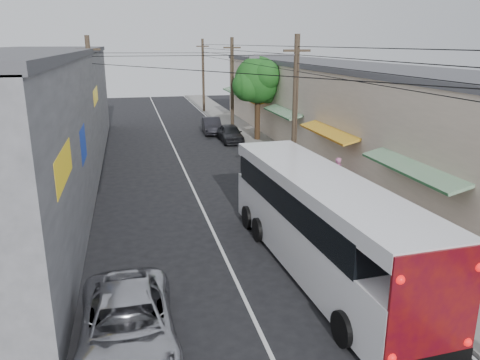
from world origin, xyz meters
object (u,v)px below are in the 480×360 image
object	(u,v)px
jeepney	(128,324)
pedestrian_far	(320,185)
parked_suv	(270,165)
parked_car_far	(212,126)
parked_car_mid	(230,133)
coach_bus	(319,222)
pedestrian_near	(337,174)

from	to	relation	value
jeepney	pedestrian_far	world-z (taller)	pedestrian_far
parked_suv	parked_car_far	size ratio (longest dim) A/B	1.34
jeepney	parked_car_mid	distance (m)	26.27
parked_car_mid	parked_car_far	distance (m)	4.03
coach_bus	jeepney	size ratio (longest dim) A/B	2.26
parked_car_mid	pedestrian_near	size ratio (longest dim) A/B	2.30
coach_bus	pedestrian_near	distance (m)	9.02
parked_suv	parked_car_mid	xyz separation A→B (m)	(0.00, 10.77, -0.12)
jeepney	pedestrian_near	world-z (taller)	pedestrian_near
coach_bus	pedestrian_far	xyz separation A→B (m)	(2.83, 6.57, -0.87)
parked_car_far	pedestrian_near	bearing A→B (deg)	-75.47
parked_car_mid	pedestrian_near	world-z (taller)	pedestrian_near
coach_bus	pedestrian_far	world-z (taller)	coach_bus
jeepney	parked_car_far	xyz separation A→B (m)	(7.27, 28.95, -0.04)
parked_car_mid	parked_car_far	xyz separation A→B (m)	(-0.80, 3.95, -0.01)
parked_car_far	parked_suv	bearing A→B (deg)	-83.26
parked_suv	pedestrian_near	bearing A→B (deg)	-46.27
jeepney	parked_suv	size ratio (longest dim) A/B	0.94
coach_bus	pedestrian_near	size ratio (longest dim) A/B	6.70
pedestrian_near	pedestrian_far	size ratio (longest dim) A/B	1.17
parked_suv	parked_car_mid	world-z (taller)	parked_suv
parked_car_far	pedestrian_far	xyz separation A→B (m)	(1.97, -19.28, 0.19)
jeepney	parked_car_far	distance (m)	29.85
parked_suv	parked_car_far	distance (m)	14.74
jeepney	pedestrian_far	xyz separation A→B (m)	(9.24, 9.67, 0.15)
jeepney	coach_bus	bearing A→B (deg)	25.26
parked_car_mid	parked_car_far	size ratio (longest dim) A/B	0.98
parked_car_mid	pedestrian_near	xyz separation A→B (m)	(2.66, -14.02, 0.31)
parked_car_mid	pedestrian_far	size ratio (longest dim) A/B	2.69
pedestrian_near	pedestrian_far	bearing A→B (deg)	32.21
coach_bus	parked_car_far	bearing A→B (deg)	85.20
parked_suv	pedestrian_far	distance (m)	4.71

